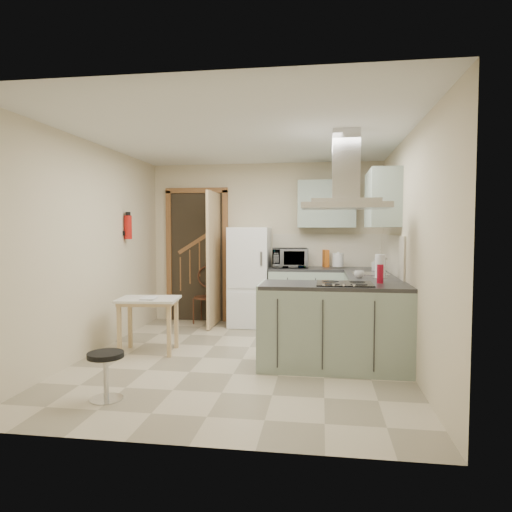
% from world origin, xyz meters
% --- Properties ---
extents(floor, '(4.20, 4.20, 0.00)m').
position_xyz_m(floor, '(0.00, 0.00, 0.00)').
color(floor, '#C4B698').
rests_on(floor, ground).
extents(ceiling, '(4.20, 4.20, 0.00)m').
position_xyz_m(ceiling, '(0.00, 0.00, 2.50)').
color(ceiling, silver).
rests_on(ceiling, back_wall).
extents(back_wall, '(3.60, 0.00, 3.60)m').
position_xyz_m(back_wall, '(0.00, 2.10, 1.25)').
color(back_wall, beige).
rests_on(back_wall, floor).
extents(left_wall, '(0.00, 4.20, 4.20)m').
position_xyz_m(left_wall, '(-1.80, 0.00, 1.25)').
color(left_wall, beige).
rests_on(left_wall, floor).
extents(right_wall, '(0.00, 4.20, 4.20)m').
position_xyz_m(right_wall, '(1.80, 0.00, 1.25)').
color(right_wall, beige).
rests_on(right_wall, floor).
extents(doorway, '(1.10, 0.12, 2.10)m').
position_xyz_m(doorway, '(-1.10, 2.07, 1.05)').
color(doorway, brown).
rests_on(doorway, floor).
extents(fridge, '(0.60, 0.60, 1.50)m').
position_xyz_m(fridge, '(-0.20, 1.80, 0.75)').
color(fridge, white).
rests_on(fridge, floor).
extents(counter_back, '(1.08, 0.60, 0.90)m').
position_xyz_m(counter_back, '(0.66, 1.80, 0.45)').
color(counter_back, '#9EB2A0').
rests_on(counter_back, floor).
extents(counter_right, '(0.60, 1.95, 0.90)m').
position_xyz_m(counter_right, '(1.50, 1.12, 0.45)').
color(counter_right, '#9EB2A0').
rests_on(counter_right, floor).
extents(splashback, '(1.68, 0.02, 0.50)m').
position_xyz_m(splashback, '(0.96, 2.09, 1.15)').
color(splashback, beige).
rests_on(splashback, counter_back).
extents(wall_cabinet_back, '(0.85, 0.35, 0.70)m').
position_xyz_m(wall_cabinet_back, '(0.95, 1.93, 1.85)').
color(wall_cabinet_back, '#9EB2A0').
rests_on(wall_cabinet_back, back_wall).
extents(wall_cabinet_right, '(0.35, 0.90, 0.70)m').
position_xyz_m(wall_cabinet_right, '(1.62, 0.85, 1.85)').
color(wall_cabinet_right, '#9EB2A0').
rests_on(wall_cabinet_right, right_wall).
extents(peninsula, '(1.55, 0.65, 0.90)m').
position_xyz_m(peninsula, '(1.02, -0.18, 0.45)').
color(peninsula, '#9EB2A0').
rests_on(peninsula, floor).
extents(hob, '(0.58, 0.50, 0.01)m').
position_xyz_m(hob, '(1.12, -0.18, 0.91)').
color(hob, black).
rests_on(hob, peninsula).
extents(extractor_hood, '(0.90, 0.55, 0.10)m').
position_xyz_m(extractor_hood, '(1.12, -0.18, 1.72)').
color(extractor_hood, silver).
rests_on(extractor_hood, ceiling).
extents(sink, '(0.45, 0.40, 0.01)m').
position_xyz_m(sink, '(1.50, 0.95, 0.91)').
color(sink, silver).
rests_on(sink, counter_right).
extents(fire_extinguisher, '(0.10, 0.10, 0.32)m').
position_xyz_m(fire_extinguisher, '(-1.74, 0.90, 1.50)').
color(fire_extinguisher, '#B2140F').
rests_on(fire_extinguisher, left_wall).
extents(drop_leaf_table, '(0.75, 0.60, 0.66)m').
position_xyz_m(drop_leaf_table, '(-1.16, 0.13, 0.33)').
color(drop_leaf_table, tan).
rests_on(drop_leaf_table, floor).
extents(bentwood_chair, '(0.41, 0.41, 0.81)m').
position_xyz_m(bentwood_chair, '(-0.92, 1.90, 0.40)').
color(bentwood_chair, '#442F16').
rests_on(bentwood_chair, floor).
extents(stool, '(0.37, 0.37, 0.42)m').
position_xyz_m(stool, '(-0.96, -1.37, 0.21)').
color(stool, black).
rests_on(stool, floor).
extents(microwave, '(0.56, 0.41, 0.29)m').
position_xyz_m(microwave, '(0.41, 1.78, 1.05)').
color(microwave, black).
rests_on(microwave, counter_back).
extents(kettle, '(0.20, 0.20, 0.24)m').
position_xyz_m(kettle, '(1.12, 1.81, 1.02)').
color(kettle, silver).
rests_on(kettle, counter_back).
extents(cereal_box, '(0.11, 0.18, 0.26)m').
position_xyz_m(cereal_box, '(0.95, 2.00, 1.03)').
color(cereal_box, '#C65D17').
rests_on(cereal_box, counter_back).
extents(soap_bottle, '(0.09, 0.09, 0.17)m').
position_xyz_m(soap_bottle, '(1.61, 1.47, 0.98)').
color(soap_bottle, '#AAACB6').
rests_on(soap_bottle, counter_right).
extents(paper_towel, '(0.12, 0.12, 0.29)m').
position_xyz_m(paper_towel, '(1.56, 0.44, 1.05)').
color(paper_towel, silver).
rests_on(paper_towel, counter_right).
extents(cup, '(0.15, 0.15, 0.09)m').
position_xyz_m(cup, '(1.32, 0.44, 0.94)').
color(cup, silver).
rests_on(cup, counter_right).
extents(red_bottle, '(0.09, 0.09, 0.20)m').
position_xyz_m(red_bottle, '(1.50, -0.04, 1.00)').
color(red_bottle, '#B20F27').
rests_on(red_bottle, peninsula).
extents(book, '(0.19, 0.25, 0.10)m').
position_xyz_m(book, '(-1.21, 0.05, 0.71)').
color(book, '#AA384B').
rests_on(book, drop_leaf_table).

